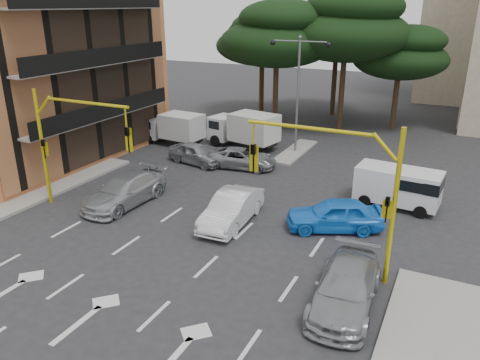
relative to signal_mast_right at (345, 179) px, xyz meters
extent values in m
plane|color=#28282B|center=(-6.80, -1.99, -3.88)|extent=(120.00, 120.00, 0.00)
cube|color=gray|center=(-6.80, 14.01, -3.81)|extent=(1.40, 6.00, 0.15)
cube|color=#BF6A3C|center=(-24.80, 6.01, 2.62)|extent=(15.00, 16.00, 13.00)
cube|color=black|center=(-17.24, 6.01, 2.12)|extent=(0.12, 14.72, 11.20)
cube|color=black|center=(3.14, 30.01, 4.62)|extent=(0.12, 11.04, 16.20)
cube|color=black|center=(-1.86, 42.01, 3.62)|extent=(0.12, 11.04, 14.20)
cylinder|color=#382616|center=(-10.80, 20.01, -1.41)|extent=(0.44, 0.44, 4.95)
ellipsoid|color=black|center=(-10.80, 20.01, 3.05)|extent=(9.15, 9.15, 3.87)
ellipsoid|color=black|center=(-10.20, 19.61, 4.92)|extent=(6.86, 6.86, 2.86)
ellipsoid|color=black|center=(-11.30, 20.31, 4.37)|extent=(6.07, 6.07, 2.64)
cylinder|color=#382616|center=(-5.80, 22.01, -1.18)|extent=(0.44, 0.44, 5.40)
ellipsoid|color=black|center=(-5.80, 22.01, 3.68)|extent=(9.98, 9.98, 4.22)
ellipsoid|color=black|center=(-5.20, 21.61, 5.72)|extent=(7.49, 7.49, 3.12)
ellipsoid|color=black|center=(-6.30, 22.31, 5.12)|extent=(6.62, 6.62, 2.88)
cylinder|color=#382616|center=(-13.80, 24.01, -1.63)|extent=(0.44, 0.44, 4.50)
ellipsoid|color=black|center=(-13.80, 24.01, 2.42)|extent=(8.32, 8.32, 3.52)
ellipsoid|color=black|center=(-13.20, 23.61, 4.12)|extent=(6.24, 6.24, 2.60)
ellipsoid|color=black|center=(-14.30, 24.31, 3.62)|extent=(5.52, 5.52, 2.40)
cylinder|color=#382616|center=(-1.80, 24.01, -1.86)|extent=(0.44, 0.44, 4.05)
ellipsoid|color=black|center=(-1.80, 24.01, 1.79)|extent=(7.49, 7.49, 3.17)
ellipsoid|color=black|center=(-1.20, 23.61, 3.32)|extent=(5.62, 5.62, 2.34)
ellipsoid|color=black|center=(-2.30, 24.31, 2.87)|extent=(4.97, 4.97, 2.16)
cylinder|color=#382616|center=(-7.80, 27.01, -1.41)|extent=(0.44, 0.44, 4.95)
ellipsoid|color=black|center=(-7.80, 27.01, 3.05)|extent=(9.15, 9.15, 3.87)
ellipsoid|color=black|center=(-7.20, 26.61, 4.92)|extent=(6.86, 6.86, 2.86)
ellipsoid|color=black|center=(-8.30, 27.31, 4.37)|extent=(6.07, 6.07, 2.64)
cylinder|color=yellow|center=(1.80, 0.01, -0.88)|extent=(0.18, 0.18, 6.00)
cylinder|color=yellow|center=(1.25, 0.01, 1.37)|extent=(0.95, 0.14, 0.95)
cylinder|color=yellow|center=(-1.50, 0.01, 1.72)|extent=(4.80, 0.14, 0.14)
cylinder|color=yellow|center=(-3.70, 0.01, 1.27)|extent=(0.08, 0.08, 0.90)
imported|color=black|center=(-3.70, 0.01, 0.22)|extent=(0.20, 0.24, 1.20)
cube|color=yellow|center=(-3.70, 0.09, 0.22)|extent=(0.36, 0.06, 1.10)
imported|color=black|center=(1.58, -0.14, -0.88)|extent=(0.16, 0.20, 1.00)
cube|color=yellow|center=(1.58, -0.04, -0.88)|extent=(0.35, 0.08, 0.70)
cylinder|color=yellow|center=(-15.40, 0.01, -0.88)|extent=(0.18, 0.18, 6.00)
cylinder|color=yellow|center=(-14.85, 0.01, 1.37)|extent=(0.95, 0.14, 0.95)
cylinder|color=yellow|center=(-12.10, 0.01, 1.72)|extent=(4.80, 0.14, 0.14)
cylinder|color=yellow|center=(-9.90, 0.01, 1.27)|extent=(0.08, 0.08, 0.90)
imported|color=black|center=(-9.90, 0.01, 0.22)|extent=(0.20, 0.24, 1.20)
cube|color=yellow|center=(-9.90, 0.09, 0.22)|extent=(0.36, 0.06, 1.10)
imported|color=black|center=(-15.18, -0.14, -0.88)|extent=(0.16, 0.20, 1.00)
cube|color=yellow|center=(-15.18, -0.04, -0.88)|extent=(0.35, 0.08, 0.70)
cylinder|color=slate|center=(-6.80, 14.01, 0.02)|extent=(0.16, 0.16, 7.50)
cylinder|color=slate|center=(-7.70, 14.01, 3.67)|extent=(1.80, 0.10, 0.10)
sphere|color=black|center=(-8.70, 14.01, 3.52)|extent=(0.36, 0.36, 0.36)
cylinder|color=slate|center=(-5.90, 14.01, 3.67)|extent=(1.80, 0.10, 0.10)
sphere|color=black|center=(-4.90, 14.01, 3.52)|extent=(0.36, 0.36, 0.36)
sphere|color=slate|center=(-6.80, 14.01, 3.92)|extent=(0.24, 0.24, 0.24)
imported|color=silver|center=(-5.68, 1.97, -3.13)|extent=(1.83, 4.66, 1.51)
imported|color=#1C7CE8|center=(-1.14, 3.50, -3.14)|extent=(4.73, 3.44, 1.50)
imported|color=#ADB1B6|center=(-11.73, 1.60, -3.13)|extent=(2.34, 5.27, 1.50)
imported|color=gray|center=(-8.80, 9.51, -3.27)|extent=(4.69, 2.70, 1.23)
imported|color=#94989C|center=(-11.80, 8.91, -3.21)|extent=(4.20, 2.32, 1.35)
imported|color=#94979C|center=(0.80, -2.08, -3.17)|extent=(2.32, 5.05, 1.43)
camera|label=1|loc=(3.54, -15.98, 5.97)|focal=35.00mm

